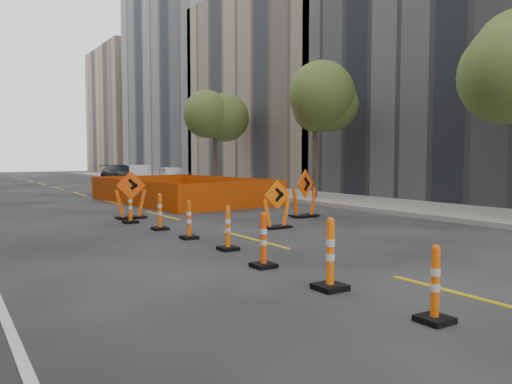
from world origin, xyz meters
TOP-DOWN VIEW (x-y plane):
  - ground_plane at (0.00, 0.00)m, footprint 140.00×140.00m
  - sidewalk_right at (9.00, 12.00)m, footprint 4.00×90.00m
  - bld_right_c at (17.00, 23.80)m, footprint 12.00×16.00m
  - bld_right_d at (17.00, 40.20)m, footprint 12.00×18.00m
  - bld_right_e at (17.00, 58.60)m, footprint 12.00×14.00m
  - tree_r_b at (8.40, 12.00)m, footprint 2.80×2.80m
  - tree_r_c at (8.40, 22.00)m, footprint 2.80×2.80m
  - channelizer_1 at (-1.38, -2.38)m, footprint 0.38×0.38m
  - channelizer_2 at (-1.47, -0.54)m, footprint 0.44×0.44m
  - channelizer_3 at (-1.48, 1.29)m, footprint 0.40×0.40m
  - channelizer_4 at (-1.20, 3.12)m, footprint 0.39×0.39m
  - channelizer_5 at (-1.28, 4.95)m, footprint 0.38×0.38m
  - channelizer_6 at (-1.32, 6.78)m, footprint 0.40×0.40m
  - channelizer_7 at (-1.55, 8.62)m, footprint 0.41×0.41m
  - chevron_sign_left at (-1.17, 9.73)m, footprint 1.17×0.88m
  - chevron_sign_center at (1.62, 5.33)m, footprint 0.96×0.62m
  - chevron_sign_right at (3.90, 7.00)m, footprint 1.23×0.98m
  - safety_fence at (2.75, 14.53)m, footprint 5.84×9.02m
  - parked_car_near at (5.96, 23.04)m, footprint 2.45×4.66m
  - parked_car_mid at (5.90, 29.03)m, footprint 2.86×4.67m
  - parked_car_far at (6.04, 34.25)m, footprint 2.48×5.03m

SIDE VIEW (x-z plane):
  - ground_plane at x=0.00m, z-range 0.00..0.00m
  - sidewalk_right at x=9.00m, z-range 0.00..0.15m
  - channelizer_1 at x=-1.38m, z-range 0.00..0.96m
  - channelizer_5 at x=-1.28m, z-range 0.00..0.96m
  - channelizer_4 at x=-1.20m, z-range 0.00..0.98m
  - channelizer_6 at x=-1.32m, z-range 0.00..1.02m
  - channelizer_3 at x=-1.48m, z-range 0.00..1.02m
  - channelizer_7 at x=-1.55m, z-range 0.00..1.04m
  - safety_fence at x=2.75m, z-range 0.00..1.07m
  - channelizer_2 at x=-1.47m, z-range 0.00..1.11m
  - chevron_sign_center at x=1.62m, z-range 0.00..1.37m
  - parked_car_far at x=6.04m, z-range 0.00..1.41m
  - parked_car_mid at x=5.90m, z-range 0.00..1.45m
  - parked_car_near at x=5.96m, z-range 0.00..1.51m
  - chevron_sign_left at x=-1.17m, z-range 0.00..1.56m
  - chevron_sign_right at x=3.90m, z-range 0.00..1.61m
  - tree_r_b at x=8.40m, z-range 1.55..7.50m
  - tree_r_c at x=8.40m, z-range 1.55..7.50m
  - bld_right_c at x=17.00m, z-range 0.00..14.00m
  - bld_right_e at x=17.00m, z-range 0.00..16.00m
  - bld_right_d at x=17.00m, z-range 0.00..20.00m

